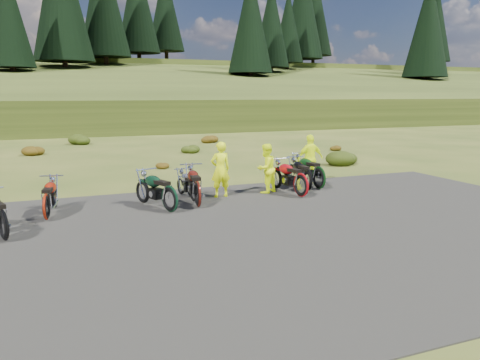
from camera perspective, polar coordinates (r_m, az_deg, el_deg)
name	(u,v)px	position (r m, az deg, el deg)	size (l,w,h in m)	color
ground	(241,213)	(13.90, 0.13, -4.04)	(300.00, 300.00, 0.00)	#374A18
gravel_pad	(270,231)	(12.14, 3.66, -6.23)	(20.00, 12.00, 0.04)	black
hill_slope	(95,122)	(62.79, -17.21, 6.79)	(300.00, 46.00, 3.00)	#314115
hill_plateau	(74,109)	(122.65, -19.55, 8.21)	(300.00, 90.00, 9.17)	#314115
conifer_21	(8,14)	(63.28, -26.40, 17.64)	(5.28, 5.28, 14.00)	black
conifer_24	(137,2)	(83.02, -12.42, 20.38)	(7.04, 7.04, 18.00)	black
conifer_25	(165,8)	(90.07, -9.10, 20.00)	(6.60, 6.60, 17.00)	black
conifer_26	(250,21)	(67.50, 1.28, 18.85)	(6.16, 6.16, 16.00)	black
conifer_27	(271,24)	(75.45, 3.84, 18.47)	(5.72, 5.72, 15.00)	black
conifer_28	(288,26)	(83.51, 5.89, 18.13)	(5.28, 5.28, 14.00)	black
conifer_29	(303,9)	(92.18, 7.63, 20.01)	(7.92, 7.92, 20.00)	black
conifer_30	(314,12)	(100.36, 9.04, 19.58)	(7.48, 7.48, 19.00)	black
conifer_31	(428,25)	(83.13, 21.93, 17.10)	(7.04, 7.04, 18.00)	black
conifer_32	(430,28)	(91.63, 22.13, 16.83)	(6.60, 6.60, 17.00)	black
conifer_33	(431,30)	(100.13, 22.29, 16.61)	(6.16, 6.16, 16.00)	black
conifer_34	(433,31)	(108.64, 22.42, 16.42)	(5.72, 5.72, 15.00)	black
conifer_35	(434,33)	(117.14, 22.54, 16.26)	(5.28, 5.28, 14.00)	black
conifer_36	(435,23)	(125.96, 22.72, 17.26)	(7.92, 7.92, 20.00)	black
shrub_2	(33,149)	(29.29, -23.95, 3.47)	(1.30, 1.30, 0.77)	#5A2A0B
shrub_3	(81,138)	(34.57, -18.85, 4.87)	(1.56, 1.56, 0.92)	#21310C
shrub_4	(161,164)	(22.42, -9.61, 1.95)	(0.77, 0.77, 0.45)	#5A2A0B
shrub_5	(190,148)	(28.20, -6.13, 3.91)	(1.03, 1.03, 0.61)	#21310C
shrub_6	(209,137)	(34.07, -3.84, 5.20)	(1.30, 1.30, 0.77)	#5A2A0B
shrub_7	(343,156)	(23.88, 12.40, 2.93)	(1.56, 1.56, 0.92)	#21310C
shrub_8	(333,147)	(29.88, 11.33, 3.98)	(0.77, 0.77, 0.45)	#5A2A0B
motorcycle_0	(5,242)	(12.61, -26.72, -6.71)	(2.14, 0.71, 1.12)	black
motorcycle_1	(47,221)	(14.13, -22.44, -4.61)	(2.08, 0.69, 1.09)	maroon
motorcycle_2	(170,213)	(14.06, -8.50, -3.99)	(2.25, 0.75, 1.18)	black
motorcycle_3	(194,203)	(15.26, -5.63, -2.79)	(1.87, 0.62, 0.98)	#A2A2A7
motorcycle_4	(198,208)	(14.58, -5.13, -3.40)	(2.30, 0.77, 1.20)	#4B120C
motorcycle_5	(307,191)	(17.13, 8.21, -1.38)	(2.16, 0.72, 1.13)	black
motorcycle_6	(301,198)	(16.07, 7.42, -2.14)	(2.31, 0.77, 1.21)	#9D0B11
motorcycle_7	(319,189)	(17.54, 9.55, -1.14)	(2.33, 0.78, 1.22)	#0E3310
person_middle	(220,170)	(15.78, -2.41, 1.18)	(0.69, 0.45, 1.88)	#E9FE0D
person_right_a	(266,169)	(16.49, 3.16, 1.33)	(0.85, 0.66, 1.74)	#E9FE0D
person_right_b	(310,160)	(18.53, 8.56, 2.48)	(1.11, 0.46, 1.90)	#E9FE0D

